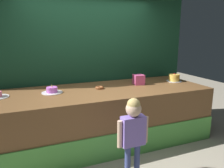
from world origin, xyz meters
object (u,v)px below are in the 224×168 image
(child_figure, at_px, (133,128))
(pink_box, at_px, (139,80))
(donut, at_px, (100,88))
(cake_center, at_px, (52,91))
(cake_right, at_px, (174,78))

(child_figure, relative_size, pink_box, 5.82)
(pink_box, xyz_separation_m, donut, (-0.78, -0.05, -0.07))
(child_figure, xyz_separation_m, pink_box, (0.75, 1.24, 0.32))
(donut, height_order, cake_center, cake_center)
(child_figure, relative_size, cake_center, 3.35)
(pink_box, height_order, donut, pink_box)
(donut, distance_m, cake_right, 1.56)
(child_figure, height_order, donut, child_figure)
(cake_center, xyz_separation_m, cake_right, (2.34, -0.00, 0.03))
(donut, height_order, cake_right, cake_right)
(cake_center, bearing_deg, pink_box, 0.97)
(donut, bearing_deg, cake_right, 0.92)
(cake_center, height_order, cake_right, cake_right)
(child_figure, height_order, pink_box, pink_box)
(cake_center, bearing_deg, donut, -1.97)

